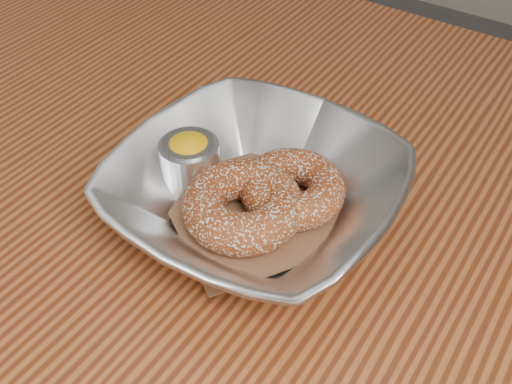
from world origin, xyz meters
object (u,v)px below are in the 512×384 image
Objects in this scene: table at (245,242)px; donut_front at (243,206)px; donut_back at (292,188)px; ramekin at (190,161)px; serving_bowl at (256,192)px.

donut_front reaches higher than table.
ramekin is at bearing -162.59° from donut_back.
serving_bowl is 4.51× the size of ramekin.
donut_front is (-0.02, -0.04, 0.00)m from donut_back.
ramekin reaches higher than donut_front.
serving_bowl reaches higher than donut_back.
serving_bowl is 0.07m from ramekin.
table is 0.14m from donut_back.
table is at bearing 59.36° from ramekin.
donut_back is (0.02, 0.02, -0.00)m from serving_bowl.
serving_bowl reaches higher than donut_front.
donut_back is at bearing 17.41° from ramekin.
donut_front is at bearing -12.45° from ramekin.
donut_back is 1.73× the size of ramekin.
table is at bearing 124.90° from donut_front.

